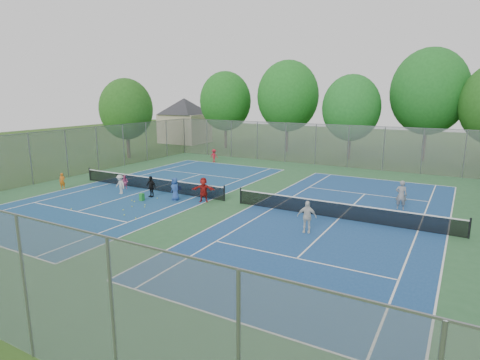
% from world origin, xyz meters
% --- Properties ---
extents(ground, '(120.00, 120.00, 0.00)m').
position_xyz_m(ground, '(0.00, 0.00, 0.00)').
color(ground, '#294B17').
rests_on(ground, ground).
extents(court_pad, '(32.00, 32.00, 0.01)m').
position_xyz_m(court_pad, '(0.00, 0.00, 0.01)').
color(court_pad, '#2C5E35').
rests_on(court_pad, ground).
extents(court_left, '(10.97, 23.77, 0.01)m').
position_xyz_m(court_left, '(-7.00, 0.00, 0.02)').
color(court_left, navy).
rests_on(court_left, court_pad).
extents(court_right, '(10.97, 23.77, 0.01)m').
position_xyz_m(court_right, '(7.00, 0.00, 0.02)').
color(court_right, navy).
rests_on(court_right, court_pad).
extents(net_left, '(12.87, 0.10, 0.91)m').
position_xyz_m(net_left, '(-7.00, 0.00, 0.46)').
color(net_left, black).
rests_on(net_left, ground).
extents(net_right, '(12.87, 0.10, 0.91)m').
position_xyz_m(net_right, '(7.00, 0.00, 0.46)').
color(net_right, black).
rests_on(net_right, ground).
extents(fence_north, '(32.00, 0.10, 4.00)m').
position_xyz_m(fence_north, '(0.00, 16.00, 2.00)').
color(fence_north, gray).
rests_on(fence_north, ground).
extents(fence_west, '(0.10, 32.00, 4.00)m').
position_xyz_m(fence_west, '(-16.00, 0.00, 2.00)').
color(fence_west, gray).
rests_on(fence_west, ground).
extents(house, '(11.03, 11.03, 7.30)m').
position_xyz_m(house, '(-22.00, 24.00, 4.21)').
color(house, '#B7A88C').
rests_on(house, ground).
extents(tree_nw, '(6.40, 6.40, 9.58)m').
position_xyz_m(tree_nw, '(-14.00, 22.00, 5.89)').
color(tree_nw, '#443326').
rests_on(tree_nw, ground).
extents(tree_nl, '(7.20, 7.20, 10.69)m').
position_xyz_m(tree_nl, '(-6.00, 23.00, 6.54)').
color(tree_nl, '#443326').
rests_on(tree_nl, ground).
extents(tree_nc, '(6.00, 6.00, 8.85)m').
position_xyz_m(tree_nc, '(2.00, 21.00, 5.39)').
color(tree_nc, '#443326').
rests_on(tree_nc, ground).
extents(tree_nr, '(7.60, 7.60, 11.42)m').
position_xyz_m(tree_nr, '(9.00, 24.00, 7.04)').
color(tree_nr, '#443326').
rests_on(tree_nr, ground).
extents(tree_side_w, '(5.60, 5.60, 8.47)m').
position_xyz_m(tree_side_w, '(-19.00, 10.00, 5.24)').
color(tree_side_w, '#443326').
rests_on(tree_side_w, ground).
extents(ball_crate, '(0.39, 0.39, 0.31)m').
position_xyz_m(ball_crate, '(-5.17, 0.89, 0.15)').
color(ball_crate, blue).
rests_on(ball_crate, ground).
extents(ball_hopper, '(0.27, 0.27, 0.50)m').
position_xyz_m(ball_hopper, '(-5.38, -2.60, 0.25)').
color(ball_hopper, green).
rests_on(ball_hopper, ground).
extents(student_a, '(0.51, 0.45, 1.18)m').
position_xyz_m(student_a, '(-12.83, -2.96, 0.59)').
color(student_a, orange).
rests_on(student_a, ground).
extents(student_b, '(0.60, 0.53, 1.03)m').
position_xyz_m(student_b, '(-8.75, -0.73, 0.51)').
color(student_b, '#CB4E84').
rests_on(student_b, ground).
extents(student_c, '(0.95, 0.63, 1.37)m').
position_xyz_m(student_c, '(-7.96, -1.96, 0.69)').
color(student_c, beige).
rests_on(student_c, ground).
extents(student_d, '(0.90, 0.47, 1.46)m').
position_xyz_m(student_d, '(-5.52, -1.53, 0.73)').
color(student_d, black).
rests_on(student_d, ground).
extents(student_e, '(0.87, 0.73, 1.53)m').
position_xyz_m(student_e, '(-3.57, -1.38, 0.76)').
color(student_e, '#284992').
rests_on(student_e, ground).
extents(student_f, '(1.57, 1.05, 1.62)m').
position_xyz_m(student_f, '(-1.69, -0.82, 0.81)').
color(student_f, '#A31A17').
rests_on(student_f, ground).
extents(child_far_baseline, '(0.87, 0.51, 1.33)m').
position_xyz_m(child_far_baseline, '(-9.43, 12.27, 0.67)').
color(child_far_baseline, '#B61A28').
rests_on(child_far_baseline, ground).
extents(instructor, '(0.70, 0.49, 1.82)m').
position_xyz_m(instructor, '(9.71, 3.65, 0.91)').
color(instructor, gray).
rests_on(instructor, ground).
extents(teen_court_b, '(1.05, 0.65, 1.67)m').
position_xyz_m(teen_court_b, '(6.17, -3.04, 0.83)').
color(teen_court_b, silver).
rests_on(teen_court_b, ground).
extents(tennis_ball_0, '(0.07, 0.07, 0.07)m').
position_xyz_m(tennis_ball_0, '(-5.91, -2.98, 0.03)').
color(tennis_ball_0, '#ABC22D').
rests_on(tennis_ball_0, ground).
extents(tennis_ball_1, '(0.07, 0.07, 0.07)m').
position_xyz_m(tennis_ball_1, '(-4.83, -1.73, 0.03)').
color(tennis_ball_1, '#C3E635').
rests_on(tennis_ball_1, ground).
extents(tennis_ball_2, '(0.07, 0.07, 0.07)m').
position_xyz_m(tennis_ball_2, '(-4.86, -4.04, 0.03)').
color(tennis_ball_2, gold).
rests_on(tennis_ball_2, ground).
extents(tennis_ball_3, '(0.07, 0.07, 0.07)m').
position_xyz_m(tennis_ball_3, '(-11.08, -1.72, 0.03)').
color(tennis_ball_3, yellow).
rests_on(tennis_ball_3, ground).
extents(tennis_ball_4, '(0.07, 0.07, 0.07)m').
position_xyz_m(tennis_ball_4, '(-4.43, -3.37, 0.03)').
color(tennis_ball_4, '#C8E735').
rests_on(tennis_ball_4, ground).
extents(tennis_ball_5, '(0.07, 0.07, 0.07)m').
position_xyz_m(tennis_ball_5, '(-4.11, -3.73, 0.03)').
color(tennis_ball_5, '#AED130').
rests_on(tennis_ball_5, ground).
extents(tennis_ball_6, '(0.07, 0.07, 0.07)m').
position_xyz_m(tennis_ball_6, '(-7.31, -4.35, 0.03)').
color(tennis_ball_6, yellow).
rests_on(tennis_ball_6, ground).
extents(tennis_ball_7, '(0.07, 0.07, 0.07)m').
position_xyz_m(tennis_ball_7, '(-7.67, -6.27, 0.03)').
color(tennis_ball_7, '#BFD431').
rests_on(tennis_ball_7, ground).
extents(tennis_ball_8, '(0.07, 0.07, 0.07)m').
position_xyz_m(tennis_ball_8, '(-4.80, -4.84, 0.03)').
color(tennis_ball_8, '#BBE234').
rests_on(tennis_ball_8, ground).
extents(tennis_ball_9, '(0.07, 0.07, 0.07)m').
position_xyz_m(tennis_ball_9, '(-2.99, -5.67, 0.03)').
color(tennis_ball_9, '#AACB2F').
rests_on(tennis_ball_9, ground).
extents(tennis_ball_10, '(0.07, 0.07, 0.07)m').
position_xyz_m(tennis_ball_10, '(-3.99, -5.56, 0.03)').
color(tennis_ball_10, '#B9DA32').
rests_on(tennis_ball_10, ground).
extents(tennis_ball_11, '(0.07, 0.07, 0.07)m').
position_xyz_m(tennis_ball_11, '(-5.56, -3.11, 0.03)').
color(tennis_ball_11, '#C5E134').
rests_on(tennis_ball_11, ground).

